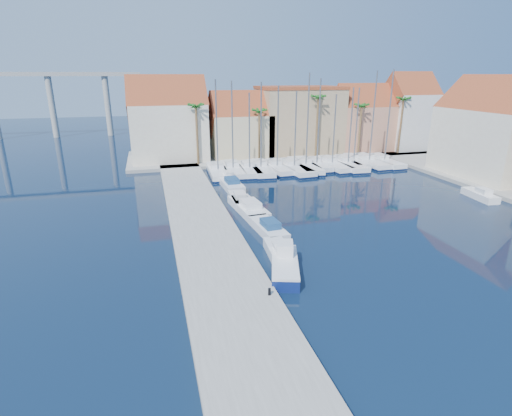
{
  "coord_description": "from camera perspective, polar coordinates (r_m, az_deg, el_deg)",
  "views": [
    {
      "loc": [
        -13.28,
        -20.43,
        14.01
      ],
      "look_at": [
        -4.8,
        11.18,
        3.0
      ],
      "focal_mm": 28.0,
      "sensor_mm": 36.0,
      "label": 1
    }
  ],
  "objects": [
    {
      "name": "ground",
      "position": [
        28.11,
        15.91,
        -12.09
      ],
      "size": [
        260.0,
        260.0,
        0.0
      ],
      "primitive_type": "plane",
      "color": "black",
      "rests_on": "ground"
    },
    {
      "name": "quay_west",
      "position": [
        36.87,
        -7.27,
        -3.48
      ],
      "size": [
        6.0,
        77.0,
        0.5
      ],
      "primitive_type": "cube",
      "color": "gray",
      "rests_on": "ground"
    },
    {
      "name": "shore_north",
      "position": [
        73.58,
        3.74,
        7.78
      ],
      "size": [
        54.0,
        16.0,
        0.5
      ],
      "primitive_type": "cube",
      "color": "gray",
      "rests_on": "ground"
    },
    {
      "name": "bollard",
      "position": [
        26.2,
        1.93,
        -11.86
      ],
      "size": [
        0.19,
        0.19,
        0.47
      ],
      "primitive_type": "cylinder",
      "color": "black",
      "rests_on": "quay_west"
    },
    {
      "name": "fishing_boat",
      "position": [
        29.87,
        4.13,
        -8.01
      ],
      "size": [
        3.52,
        6.0,
        1.99
      ],
      "rotation": [
        0.0,
        0.0,
        -0.3
      ],
      "color": "navy",
      "rests_on": "ground"
    },
    {
      "name": "motorboat_west_0",
      "position": [
        32.02,
        3.39,
        -6.38
      ],
      "size": [
        2.05,
        5.24,
        1.4
      ],
      "rotation": [
        0.0,
        0.0,
        -0.08
      ],
      "color": "white",
      "rests_on": "ground"
    },
    {
      "name": "motorboat_west_1",
      "position": [
        37.0,
        1.75,
        -2.82
      ],
      "size": [
        2.45,
        6.14,
        1.4
      ],
      "rotation": [
        0.0,
        0.0,
        0.09
      ],
      "color": "white",
      "rests_on": "ground"
    },
    {
      "name": "motorboat_west_2",
      "position": [
        42.68,
        -1.09,
        0.15
      ],
      "size": [
        3.08,
        7.68,
        1.4
      ],
      "rotation": [
        0.0,
        0.0,
        0.09
      ],
      "color": "white",
      "rests_on": "ground"
    },
    {
      "name": "motorboat_west_3",
      "position": [
        45.49,
        -2.42,
        1.31
      ],
      "size": [
        1.94,
        5.51,
        1.4
      ],
      "rotation": [
        0.0,
        0.0,
        -0.04
      ],
      "color": "white",
      "rests_on": "ground"
    },
    {
      "name": "motorboat_west_4",
      "position": [
        52.07,
        -3.6,
        3.53
      ],
      "size": [
        2.41,
        6.9,
        1.4
      ],
      "rotation": [
        0.0,
        0.0,
        0.03
      ],
      "color": "white",
      "rests_on": "ground"
    },
    {
      "name": "motorboat_west_5",
      "position": [
        55.49,
        -4.07,
        4.47
      ],
      "size": [
        1.78,
        5.21,
        1.4
      ],
      "rotation": [
        0.0,
        0.0,
        0.03
      ],
      "color": "white",
      "rests_on": "ground"
    },
    {
      "name": "motorboat_west_6",
      "position": [
        60.19,
        -5.63,
        5.54
      ],
      "size": [
        2.51,
        6.92,
        1.4
      ],
      "rotation": [
        0.0,
        0.0,
        -0.05
      ],
      "color": "white",
      "rests_on": "ground"
    },
    {
      "name": "motorboat_east_1",
      "position": [
        53.99,
        29.41,
        1.67
      ],
      "size": [
        2.09,
        5.07,
        1.4
      ],
      "rotation": [
        0.0,
        0.0,
        -0.11
      ],
      "color": "white",
      "rests_on": "ground"
    },
    {
      "name": "sailboat_0",
      "position": [
        58.53,
        -5.5,
        5.27
      ],
      "size": [
        3.04,
        9.84,
        13.36
      ],
      "rotation": [
        0.0,
        0.0,
        -0.05
      ],
      "color": "white",
      "rests_on": "ground"
    },
    {
      "name": "sailboat_1",
      "position": [
        59.63,
        -3.37,
        5.56
      ],
      "size": [
        3.37,
        10.36,
        13.16
      ],
      "rotation": [
        0.0,
        0.0,
        -0.07
      ],
      "color": "white",
      "rests_on": "ground"
    },
    {
      "name": "sailboat_2",
      "position": [
        59.53,
        -1.02,
        5.56
      ],
      "size": [
        2.98,
        9.44,
        11.55
      ],
      "rotation": [
        0.0,
        0.0,
        -0.06
      ],
      "color": "white",
      "rests_on": "ground"
    },
    {
      "name": "sailboat_3",
      "position": [
        60.14,
        0.6,
        5.7
      ],
      "size": [
        3.59,
        10.54,
        12.98
      ],
      "rotation": [
        0.0,
        0.0,
        -0.08
      ],
      "color": "white",
      "rests_on": "ground"
    },
    {
      "name": "sailboat_4",
      "position": [
        60.79,
        2.85,
        5.83
      ],
      "size": [
        3.12,
        9.26,
        12.49
      ],
      "rotation": [
        0.0,
        0.0,
        0.08
      ],
      "color": "white",
      "rests_on": "ground"
    },
    {
      "name": "sailboat_5",
      "position": [
        61.13,
        5.24,
        5.81
      ],
      "size": [
        3.7,
        11.17,
        11.72
      ],
      "rotation": [
        0.0,
        0.0,
        0.07
      ],
      "color": "white",
      "rests_on": "ground"
    },
    {
      "name": "sailboat_6",
      "position": [
        62.53,
        6.97,
        6.07
      ],
      "size": [
        3.86,
        11.25,
        14.21
      ],
      "rotation": [
        0.0,
        0.0,
        -0.09
      ],
      "color": "white",
      "rests_on": "ground"
    },
    {
      "name": "sailboat_7",
      "position": [
        63.18,
        8.47,
        6.17
      ],
      "size": [
        2.63,
        8.36,
        13.45
      ],
      "rotation": [
        0.0,
        0.0,
        0.05
      ],
      "color": "white",
      "rests_on": "ground"
    },
    {
      "name": "sailboat_8",
      "position": [
        64.05,
        10.56,
        6.16
      ],
      "size": [
        3.51,
        10.36,
        11.2
      ],
      "rotation": [
        0.0,
        0.0,
        0.08
      ],
      "color": "white",
      "rests_on": "ground"
    },
    {
      "name": "sailboat_9",
      "position": [
        64.88,
        12.77,
        6.18
      ],
      "size": [
        3.18,
        10.73,
        12.16
      ],
      "rotation": [
        0.0,
        0.0,
        -0.03
      ],
      "color": "white",
      "rests_on": "ground"
    },
    {
      "name": "sailboat_10",
      "position": [
        66.83,
        13.59,
        6.5
      ],
      "size": [
        2.71,
        8.83,
        12.06
      ],
      "rotation": [
        0.0,
        0.0,
        -0.05
      ],
      "color": "white",
      "rests_on": "ground"
    },
    {
      "name": "sailboat_11",
      "position": [
        67.5,
        15.59,
        6.46
      ],
      "size": [
        3.18,
        10.37,
        14.52
      ],
      "rotation": [
        0.0,
        0.0,
        0.05
      ],
      "color": "white",
      "rests_on": "ground"
    },
    {
      "name": "sailboat_12",
      "position": [
        68.25,
        17.6,
        6.42
      ],
      "size": [
        2.89,
        9.56,
        14.76
      ],
      "rotation": [
        0.0,
        0.0,
        0.04
      ],
      "color": "white",
      "rests_on": "ground"
    },
    {
      "name": "building_0",
      "position": [
        67.93,
        -12.42,
        11.85
      ],
      "size": [
        12.3,
        9.0,
        13.5
      ],
      "color": "beige",
      "rests_on": "shore_north"
    },
    {
      "name": "building_1",
      "position": [
        69.69,
        -2.27,
        11.4
      ],
      "size": [
        10.3,
        8.0,
        11.0
      ],
      "color": "beige",
      "rests_on": "shore_north"
    },
    {
      "name": "building_2",
      "position": [
        73.72,
        6.11,
        12.46
      ],
      "size": [
        14.2,
        10.2,
        11.5
      ],
      "color": "tan",
      "rests_on": "shore_north"
    },
    {
      "name": "building_3",
      "position": [
        77.97,
        14.82,
        12.0
      ],
      "size": [
        10.3,
        8.0,
        12.0
      ],
      "color": "tan",
      "rests_on": "shore_north"
    },
    {
      "name": "building_4",
      "position": [
        81.84,
        20.86,
        12.48
      ],
      "size": [
        8.3,
        8.0,
        14.0
      ],
      "color": "silver",
      "rests_on": "shore_north"
    },
    {
      "name": "building_6",
      "position": [
        63.88,
        30.74,
        9.3
      ],
      "size": [
        9.0,
        14.3,
        13.5
      ],
      "color": "beige",
      "rests_on": "shore_east"
    },
    {
      "name": "palm_0",
      "position": [
        63.05,
        -8.59,
        13.91
      ],
      "size": [
        2.6,
        2.6,
        10.15
      ],
      "color": "brown",
      "rests_on": "shore_north"
    },
    {
      "name": "palm_1",
      "position": [
        65.05,
        0.47,
        13.41
      ],
      "size": [
        2.6,
        2.6,
        9.15
      ],
      "color": "brown",
      "rests_on": "shore_north"
    },
    {
      "name": "palm_2",
      "position": [
        68.25,
        8.88,
        15.03
      ],
      "size": [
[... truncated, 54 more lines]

